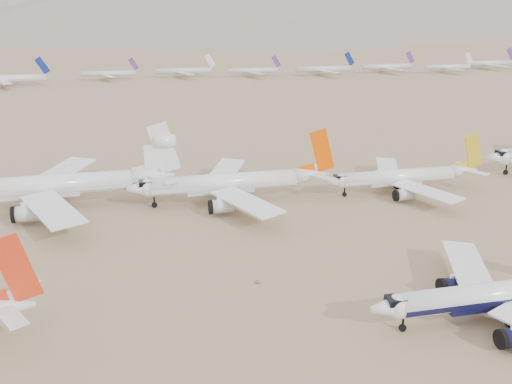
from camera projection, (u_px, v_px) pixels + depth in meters
ground at (448, 303)px, 98.53m from camera, size 7000.00×7000.00×0.00m
main_airliner at (506, 294)px, 92.54m from camera, size 45.58×44.52×16.09m
row2_gold_tail at (404, 177)px, 153.75m from camera, size 43.06×42.11×15.33m
row2_orange_tail at (233, 183)px, 146.06m from camera, size 51.06×49.95×18.21m
row2_white_trijet at (58, 184)px, 141.81m from camera, size 58.49×57.17×20.73m
distant_storage_row at (153, 73)px, 368.64m from camera, size 523.60×59.59×14.97m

